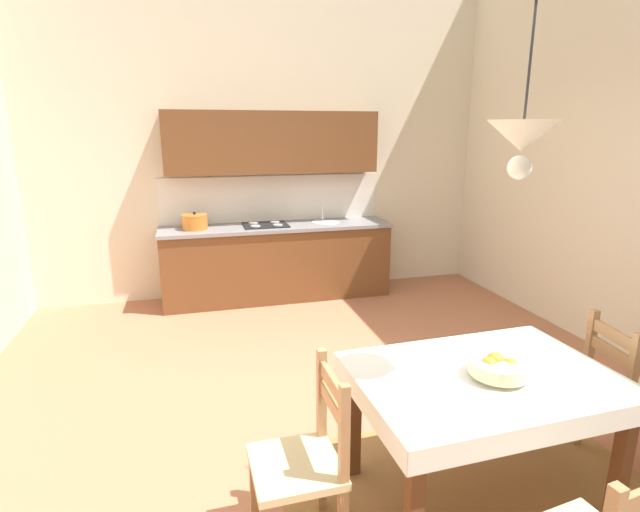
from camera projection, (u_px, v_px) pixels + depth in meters
name	position (u px, v px, depth m)	size (l,w,h in m)	color
ground_plane	(342.00, 428.00, 3.43)	(6.00, 6.70, 0.10)	#AD6B4C
wall_back	(265.00, 130.00, 5.83)	(6.00, 0.12, 3.97)	beige
area_rug	(484.00, 507.00, 2.64)	(2.10, 1.60, 0.01)	olive
kitchen_cabinetry	(276.00, 228.00, 5.81)	(2.71, 0.63, 2.20)	brown
dining_table	(483.00, 395.00, 2.58)	(1.38, 0.97, 0.75)	brown
dining_chair_tv_side	(304.00, 462.00, 2.34)	(0.42, 0.42, 0.93)	#D1BC89
dining_chair_window_side	(625.00, 396.00, 2.92)	(0.48, 0.48, 0.93)	#D1BC89
fruit_bowl	(498.00, 367.00, 2.49)	(0.30, 0.30, 0.12)	beige
pendant_lamp	(522.00, 138.00, 2.19)	(0.32, 0.32, 0.80)	black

